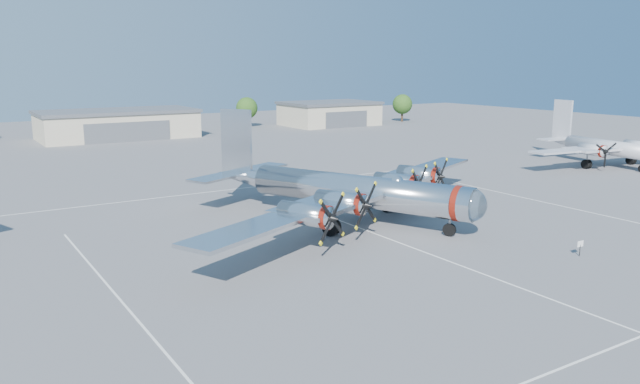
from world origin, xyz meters
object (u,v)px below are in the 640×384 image
tree_far_east (402,104)px  info_placard (580,245)px  tree_east (247,108)px  twin_engine_east (602,165)px  hangar_east (329,113)px  main_bomber_b29 (344,220)px  hangar_center (118,124)px

tree_far_east → info_placard: (-58.97, -91.60, -3.40)m
tree_east → info_placard: size_ratio=5.71×
tree_far_east → twin_engine_east: size_ratio=0.24×
tree_east → hangar_east: bearing=-18.5°
tree_far_east → main_bomber_b29: tree_far_east is taller
hangar_center → hangar_east: (48.00, 0.00, 0.00)m
tree_far_east → twin_engine_east: bearing=-106.2°
main_bomber_b29 → info_placard: bearing=-89.7°
tree_east → tree_far_east: same height
tree_east → twin_engine_east: size_ratio=0.24×
tree_far_east → twin_engine_east: 69.94m
tree_east → twin_engine_east: tree_east is taller
hangar_center → tree_east: 30.64m
hangar_east → tree_east: (-18.00, 6.04, 1.51)m
hangar_center → main_bomber_b29: bearing=-89.6°
main_bomber_b29 → twin_engine_east: size_ratio=1.58×
tree_far_east → hangar_center: bearing=178.3°
hangar_east → info_placard: hangar_east is taller
tree_east → info_placard: bearing=-101.9°
hangar_east → main_bomber_b29: hangar_east is taller
tree_east → info_placard: (-20.97, -99.60, -3.40)m
main_bomber_b29 → tree_east: bearing=45.4°
info_placard → hangar_center: bearing=97.3°
tree_east → twin_engine_east: 77.41m
hangar_east → hangar_center: bearing=-180.0°
hangar_east → main_bomber_b29: bearing=-122.3°
tree_east → main_bomber_b29: (-29.49, -81.26, -4.22)m
tree_east → main_bomber_b29: tree_east is taller
twin_engine_east → info_placard: (-39.50, -24.56, 0.82)m
hangar_east → tree_east: 19.04m
tree_far_east → tree_east: bearing=168.1°
hangar_center → twin_engine_east: bearing=-54.9°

